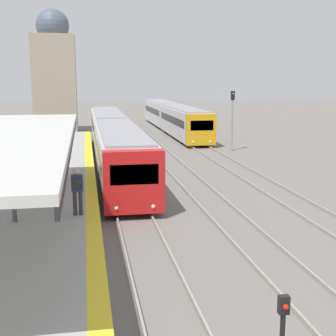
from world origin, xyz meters
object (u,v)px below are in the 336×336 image
(train_near, at_px, (113,137))
(signal_mast_far, at_px, (232,113))
(person_on_platform, at_px, (77,188))
(signal_post_near, at_px, (283,328))
(train_far, at_px, (172,116))

(train_near, bearing_deg, signal_mast_far, 16.10)
(person_on_platform, height_order, signal_post_near, person_on_platform)
(train_near, distance_m, signal_post_near, 25.37)
(signal_mast_far, bearing_deg, train_far, 97.62)
(person_on_platform, bearing_deg, train_far, 74.28)
(signal_mast_far, bearing_deg, signal_post_near, -105.78)
(train_far, distance_m, signal_mast_far, 15.50)
(train_near, xyz_separation_m, signal_mast_far, (9.63, 2.78, 1.36))
(person_on_platform, relative_size, train_far, 0.06)
(signal_mast_far, bearing_deg, train_near, -163.90)
(person_on_platform, xyz_separation_m, train_far, (9.80, 34.84, -0.31))
(train_near, distance_m, train_far, 19.61)
(train_far, bearing_deg, signal_post_near, -97.73)
(train_far, distance_m, signal_post_near, 43.80)
(signal_post_near, distance_m, signal_mast_far, 29.25)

